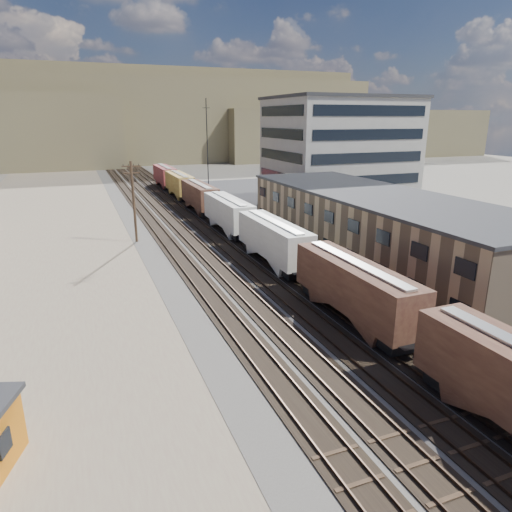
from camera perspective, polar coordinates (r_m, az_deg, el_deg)
name	(u,v)px	position (r m, az deg, el deg)	size (l,w,h in m)	color
ground	(422,429)	(25.73, 20.03, -19.65)	(300.00, 300.00, 0.00)	#6B6356
ballast_bed	(189,223)	(68.21, -8.43, 4.08)	(18.00, 200.00, 0.06)	#4C4742
dirt_yard	(35,256)	(57.13, -25.88, 0.02)	(24.00, 180.00, 0.03)	#816958
asphalt_lot	(374,233)	(63.76, 14.53, 2.81)	(26.00, 120.00, 0.04)	#232326
rail_tracks	(185,223)	(68.08, -8.89, 4.10)	(11.40, 200.00, 0.24)	black
freight_train	(248,224)	(54.58, -1.00, 4.04)	(3.00, 119.74, 4.46)	black
warehouse	(377,227)	(51.04, 14.91, 3.56)	(12.40, 40.40, 7.25)	#9F8263
office_tower	(338,152)	(82.09, 10.23, 12.65)	(22.60, 18.60, 18.45)	#9E998E
utility_pole_north	(134,200)	(58.06, -15.05, 6.76)	(2.20, 0.32, 10.00)	#382619
radio_mast	(208,154)	(77.96, -6.07, 12.51)	(1.20, 0.16, 18.00)	black
hills_north	(113,121)	(183.45, -17.45, 15.85)	(265.00, 80.00, 32.00)	brown
parked_car_blue	(348,223)	(65.58, 11.45, 4.07)	(2.57, 5.57, 1.55)	navy
parked_car_far	(415,216)	(73.05, 19.22, 4.76)	(1.83, 4.54, 1.55)	white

